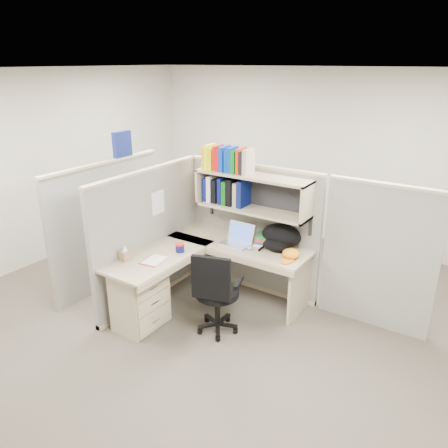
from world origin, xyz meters
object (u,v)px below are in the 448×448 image
Objects in this scene: laptop at (236,235)px; desk at (167,284)px; backpack at (279,237)px; snack_canister at (180,247)px; task_chair at (216,305)px.

desk is at bearing -114.79° from laptop.
backpack is 1.14m from snack_canister.
desk is 5.00× the size of laptop.
laptop is 0.92m from task_chair.
desk is at bearing -116.58° from backpack.
laptop is 0.36× the size of task_chair.
laptop is at bearing 63.47° from desk.
laptop is 0.51m from backpack.
laptop reaches higher than snack_canister.
snack_canister is at bearing 162.32° from task_chair.
backpack is at bearing 38.06° from snack_canister.
task_chair is (0.22, -0.73, -0.51)m from laptop.
snack_canister is at bearing -126.62° from backpack.
backpack is 0.49× the size of task_chair.
task_chair is at bearing 6.84° from desk.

